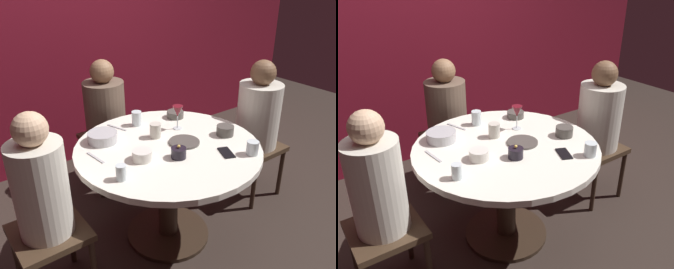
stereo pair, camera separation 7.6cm
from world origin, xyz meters
TOP-DOWN VIEW (x-y plane):
  - ground_plane at (0.00, 0.00)m, footprint 8.00×8.00m
  - back_wall at (0.00, 1.53)m, footprint 6.00×0.10m
  - dining_table at (0.00, 0.00)m, footprint 1.22×1.22m
  - seated_diner_left at (-0.84, 0.00)m, footprint 0.40×0.40m
  - seated_diner_back at (0.00, 0.88)m, footprint 0.40×0.40m
  - seated_diner_right at (0.90, 0.00)m, footprint 0.40×0.40m
  - candle_holder at (-0.04, -0.17)m, footprint 0.09×0.09m
  - wine_glass at (0.21, 0.17)m, footprint 0.08×0.08m
  - dinner_plate at (0.11, -0.04)m, footprint 0.21×0.21m
  - cell_phone at (0.23, -0.30)m, footprint 0.12×0.16m
  - bowl_serving_large at (-0.31, 0.31)m, footprint 0.20×0.20m
  - bowl_salad_center at (0.41, -0.11)m, footprint 0.12×0.12m
  - bowl_small_white at (-0.24, -0.06)m, footprint 0.12×0.12m
  - bowl_sauce_side at (0.33, 0.34)m, footprint 0.13×0.13m
  - cup_near_candle at (0.01, 0.15)m, footprint 0.08×0.08m
  - cup_by_left_diner at (0.35, -0.41)m, footprint 0.08×0.08m
  - cup_by_right_diner at (-0.45, -0.17)m, footprint 0.06×0.06m
  - cup_center_front at (0.01, 0.40)m, footprint 0.07×0.07m
  - fork_near_plate at (-0.13, 0.45)m, footprint 0.07×0.18m
  - knife_near_plate at (-0.46, 0.13)m, footprint 0.04×0.18m

SIDE VIEW (x-z plane):
  - ground_plane at x=0.00m, z-range 0.00..0.00m
  - dining_table at x=0.00m, z-range 0.20..0.94m
  - seated_diner_back at x=0.00m, z-range 0.14..1.28m
  - seated_diner_left at x=-0.84m, z-range 0.13..1.32m
  - seated_diner_right at x=0.90m, z-range 0.14..1.31m
  - fork_near_plate at x=-0.13m, z-range 0.74..0.75m
  - knife_near_plate at x=-0.46m, z-range 0.74..0.75m
  - cell_phone at x=0.23m, z-range 0.74..0.75m
  - dinner_plate at x=0.11m, z-range 0.74..0.76m
  - bowl_sauce_side at x=0.33m, z-range 0.74..0.79m
  - bowl_small_white at x=-0.24m, z-range 0.74..0.81m
  - candle_holder at x=-0.04m, z-range 0.73..0.82m
  - bowl_serving_large at x=-0.31m, z-range 0.74..0.81m
  - bowl_salad_center at x=0.41m, z-range 0.74..0.81m
  - cup_by_left_diner at x=0.35m, z-range 0.74..0.83m
  - cup_by_right_diner at x=-0.45m, z-range 0.74..0.83m
  - cup_near_candle at x=0.01m, z-range 0.74..0.84m
  - cup_center_front at x=0.01m, z-range 0.74..0.85m
  - wine_glass at x=0.21m, z-range 0.78..0.96m
  - back_wall at x=0.00m, z-range 0.00..2.60m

